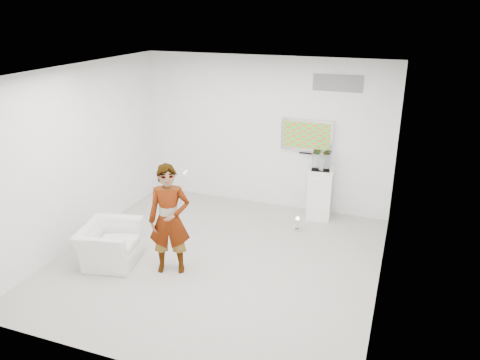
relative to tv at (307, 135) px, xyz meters
The scene contains 10 objects.
room 2.59m from the tv, 109.13° to the right, with size 5.01×5.01×3.00m.
tv is the anchor object (origin of this frame).
logo_decal 1.12m from the tv, ahead, with size 0.90×0.02×0.30m, color slate.
person 3.35m from the tv, 115.36° to the right, with size 0.63×0.41×1.72m, color silver.
armchair 4.11m from the tv, 128.51° to the right, with size 0.96×0.84×0.62m, color silver.
pedestal 1.14m from the tv, 36.89° to the right, with size 0.48×0.48×0.99m, color white.
floor_uplight 1.72m from the tv, 83.59° to the right, with size 0.16×0.16×0.25m, color silver.
vitrine 0.59m from the tv, 36.89° to the right, with size 0.33×0.33×0.33m, color white.
console 0.64m from the tv, 36.89° to the right, with size 0.05×0.15×0.20m, color white.
wii_remote 2.99m from the tv, 114.07° to the right, with size 0.04×0.14×0.04m, color white.
Camera 1 is at (2.63, -6.10, 3.88)m, focal length 35.00 mm.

